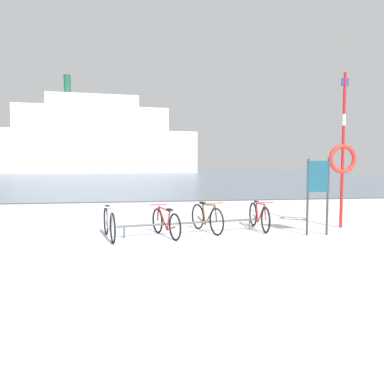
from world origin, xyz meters
TOP-DOWN VIEW (x-y plane):
  - ground at (0.00, 53.90)m, footprint 80.00×132.00m
  - bike_rack at (0.24, 1.82)m, footprint 3.60×0.66m
  - bicycle_0 at (-1.72, 1.53)m, footprint 0.52×1.74m
  - bicycle_1 at (-0.40, 1.58)m, footprint 0.65×1.59m
  - bicycle_2 at (0.68, 2.00)m, footprint 0.62×1.61m
  - bicycle_3 at (2.14, 2.18)m, footprint 0.46×1.74m
  - info_sign at (3.27, 1.18)m, footprint 0.55×0.10m
  - rescue_post at (4.46, 2.10)m, footprint 0.81×0.12m
  - ferry_ship at (-8.95, 75.73)m, footprint 43.28×11.42m

SIDE VIEW (x-z plane):
  - ground at x=0.00m, z-range -0.08..0.00m
  - bike_rack at x=0.24m, z-range 0.11..0.42m
  - bicycle_1 at x=-0.40m, z-range -0.03..0.71m
  - bicycle_3 at x=2.14m, z-range -0.04..0.74m
  - bicycle_2 at x=0.68m, z-range -0.04..0.76m
  - bicycle_0 at x=-1.72m, z-range -0.04..0.77m
  - info_sign at x=3.27m, z-range 0.32..2.18m
  - rescue_post at x=4.46m, z-range -0.12..4.06m
  - ferry_ship at x=-8.95m, z-range -3.45..17.51m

